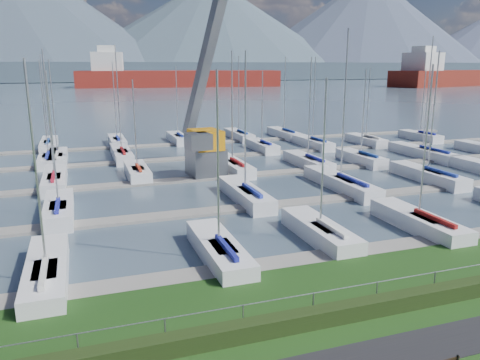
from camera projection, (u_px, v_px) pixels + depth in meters
name	position (u px, v px, depth m)	size (l,w,h in m)	color
path	(377.00, 357.00, 16.57)	(160.00, 2.00, 0.04)	black
water	(94.00, 85.00, 258.19)	(800.00, 540.00, 0.20)	#48596A
hedge	(340.00, 313.00, 18.87)	(80.00, 0.70, 0.70)	#213112
fence	(336.00, 289.00, 19.04)	(0.04, 0.04, 80.00)	gray
foothill	(90.00, 71.00, 320.94)	(900.00, 80.00, 12.00)	#3F4F5D
mountains	(93.00, 19.00, 382.07)	(1190.00, 360.00, 115.00)	#3C4458
docks	(191.00, 180.00, 43.25)	(90.00, 41.60, 0.25)	slate
crane	(207.00, 116.00, 44.64)	(6.06, 13.23, 22.35)	slate
cargo_ship_mid	(171.00, 79.00, 229.05)	(99.00, 30.49, 21.50)	maroon
cargo_ship_east	(456.00, 78.00, 242.42)	(93.94, 37.77, 21.50)	maroon
sailboat_fleet	(169.00, 116.00, 44.31)	(75.65, 49.68, 13.77)	#1E2998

